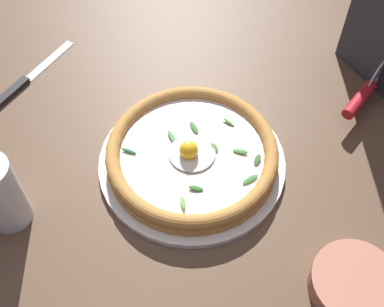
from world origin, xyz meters
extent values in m
cube|color=brown|center=(0.00, 0.00, -0.01)|extent=(2.40, 2.40, 0.03)
cylinder|color=white|center=(0.01, -0.03, 0.01)|extent=(0.32, 0.32, 0.01)
cylinder|color=#BB843E|center=(0.01, -0.03, 0.02)|extent=(0.29, 0.29, 0.02)
torus|color=#BF833C|center=(0.01, -0.03, 0.04)|extent=(0.29, 0.29, 0.02)
cylinder|color=silver|center=(0.01, -0.03, 0.03)|extent=(0.25, 0.25, 0.00)
ellipsoid|color=white|center=(0.01, -0.03, 0.04)|extent=(0.08, 0.08, 0.01)
sphere|color=yellow|center=(0.01, -0.02, 0.05)|extent=(0.03, 0.03, 0.03)
ellipsoid|color=#579E45|center=(-0.05, 0.05, 0.04)|extent=(0.03, 0.02, 0.01)
ellipsoid|color=#4C944D|center=(0.05, -0.02, 0.04)|extent=(0.03, 0.02, 0.01)
ellipsoid|color=#5A9D3F|center=(-0.05, -0.09, 0.04)|extent=(0.03, 0.02, 0.01)
ellipsoid|color=#30722C|center=(-0.05, 0.02, 0.04)|extent=(0.02, 0.02, 0.01)
ellipsoid|color=#2E6D3B|center=(0.08, 0.05, 0.04)|extent=(0.03, 0.02, 0.01)
ellipsoid|color=#4A8E44|center=(0.01, -0.12, 0.04)|extent=(0.03, 0.01, 0.01)
ellipsoid|color=#3A642E|center=(-0.08, -0.10, 0.04)|extent=(0.02, 0.03, 0.01)
ellipsoid|color=#608A3F|center=(-0.01, -0.06, 0.04)|extent=(0.02, 0.02, 0.01)
ellipsoid|color=#3F853B|center=(0.04, -0.07, 0.04)|extent=(0.03, 0.02, 0.01)
ellipsoid|color=#4B944B|center=(-0.09, -0.06, 0.04)|extent=(0.01, 0.03, 0.01)
cylinder|color=#B67159|center=(-0.31, -0.05, 0.02)|extent=(0.13, 0.13, 0.03)
cylinder|color=silver|center=(-0.10, -0.40, 0.04)|extent=(0.02, 0.08, 0.08)
cylinder|color=silver|center=(-0.10, -0.39, 0.04)|extent=(0.01, 0.02, 0.01)
cylinder|color=#AE1A21|center=(-0.11, -0.33, 0.04)|extent=(0.04, 0.10, 0.02)
cube|color=silver|center=(0.39, 0.01, 0.00)|extent=(0.05, 0.13, 0.00)
cube|color=#252423|center=(0.37, 0.11, 0.01)|extent=(0.04, 0.09, 0.01)
cylinder|color=silver|center=(0.13, 0.25, 0.07)|extent=(0.07, 0.07, 0.13)
cylinder|color=#E5D185|center=(0.13, 0.25, 0.03)|extent=(0.06, 0.06, 0.06)
camera|label=1|loc=(-0.35, 0.30, 0.71)|focal=46.71mm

